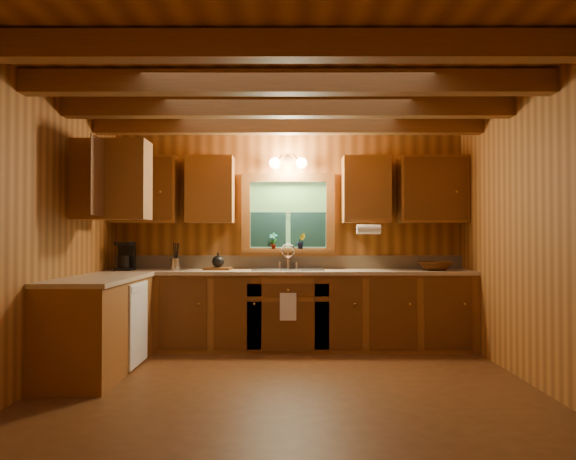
% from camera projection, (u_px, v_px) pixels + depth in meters
% --- Properties ---
extents(room, '(4.20, 4.20, 4.20)m').
position_uv_depth(room, '(288.00, 234.00, 4.60)').
color(room, '#532F14').
rests_on(room, ground).
extents(ceiling_beams, '(4.20, 2.54, 0.18)m').
position_uv_depth(ceiling_beams, '(288.00, 96.00, 4.62)').
color(ceiling_beams, brown).
rests_on(ceiling_beams, room).
extents(base_cabinets, '(4.20, 2.22, 0.86)m').
position_uv_depth(base_cabinets, '(243.00, 315.00, 5.87)').
color(base_cabinets, brown).
rests_on(base_cabinets, ground).
extents(countertop, '(4.20, 2.24, 0.04)m').
position_uv_depth(countertop, '(244.00, 274.00, 5.89)').
color(countertop, tan).
rests_on(countertop, base_cabinets).
extents(backsplash, '(4.20, 0.02, 0.16)m').
position_uv_depth(backsplash, '(288.00, 262.00, 6.48)').
color(backsplash, tan).
rests_on(backsplash, room).
extents(dishwasher_panel, '(0.02, 0.60, 0.80)m').
position_uv_depth(dishwasher_panel, '(138.00, 323.00, 5.27)').
color(dishwasher_panel, white).
rests_on(dishwasher_panel, base_cabinets).
extents(upper_cabinets, '(4.19, 1.77, 0.78)m').
position_uv_depth(upper_cabinets, '(238.00, 187.00, 6.04)').
color(upper_cabinets, brown).
rests_on(upper_cabinets, room).
extents(window, '(1.12, 0.08, 1.00)m').
position_uv_depth(window, '(288.00, 217.00, 6.47)').
color(window, brown).
rests_on(window, room).
extents(window_sill, '(1.06, 0.14, 0.04)m').
position_uv_depth(window_sill, '(288.00, 251.00, 6.42)').
color(window_sill, brown).
rests_on(window_sill, room).
extents(wall_sconce, '(0.45, 0.21, 0.17)m').
position_uv_depth(wall_sconce, '(288.00, 163.00, 6.36)').
color(wall_sconce, black).
rests_on(wall_sconce, room).
extents(paper_towel_roll, '(0.27, 0.11, 0.11)m').
position_uv_depth(paper_towel_roll, '(369.00, 229.00, 6.13)').
color(paper_towel_roll, white).
rests_on(paper_towel_roll, upper_cabinets).
extents(dish_towel, '(0.18, 0.01, 0.30)m').
position_uv_depth(dish_towel, '(288.00, 307.00, 5.86)').
color(dish_towel, white).
rests_on(dish_towel, base_cabinets).
extents(sink, '(0.82, 0.48, 0.43)m').
position_uv_depth(sink, '(288.00, 274.00, 6.20)').
color(sink, silver).
rests_on(sink, countertop).
extents(coffee_maker, '(0.18, 0.23, 0.33)m').
position_uv_depth(coffee_maker, '(126.00, 256.00, 6.17)').
color(coffee_maker, black).
rests_on(coffee_maker, countertop).
extents(utensil_crock, '(0.11, 0.11, 0.31)m').
position_uv_depth(utensil_crock, '(175.00, 263.00, 6.18)').
color(utensil_crock, silver).
rests_on(utensil_crock, countertop).
extents(cutting_board, '(0.33, 0.25, 0.03)m').
position_uv_depth(cutting_board, '(218.00, 269.00, 6.25)').
color(cutting_board, '#583013').
rests_on(cutting_board, countertop).
extents(teakettle, '(0.14, 0.14, 0.17)m').
position_uv_depth(teakettle, '(218.00, 262.00, 6.25)').
color(teakettle, black).
rests_on(teakettle, cutting_board).
extents(wicker_basket, '(0.45, 0.45, 0.10)m').
position_uv_depth(wicker_basket, '(435.00, 266.00, 6.14)').
color(wicker_basket, '#48230C').
rests_on(wicker_basket, countertop).
extents(potted_plant_left, '(0.12, 0.09, 0.20)m').
position_uv_depth(potted_plant_left, '(273.00, 241.00, 6.42)').
color(potted_plant_left, '#583013').
rests_on(potted_plant_left, window_sill).
extents(potted_plant_right, '(0.12, 0.10, 0.19)m').
position_uv_depth(potted_plant_right, '(301.00, 241.00, 6.41)').
color(potted_plant_right, '#583013').
rests_on(potted_plant_right, window_sill).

